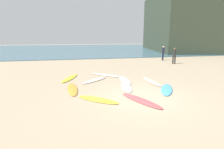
# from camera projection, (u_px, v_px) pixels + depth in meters

# --- Properties ---
(ground_plane) EXTENTS (120.00, 120.00, 0.00)m
(ground_plane) POSITION_uv_depth(u_px,v_px,m) (141.00, 98.00, 8.44)
(ground_plane) COLOR tan
(ocean_water) EXTENTS (120.00, 40.00, 0.08)m
(ocean_water) POSITION_uv_depth(u_px,v_px,m) (87.00, 49.00, 41.92)
(ocean_water) COLOR #426675
(ocean_water) RESTS_ON ground_plane
(coastal_headland) EXTENTS (24.87, 23.82, 11.39)m
(coastal_headland) POSITION_uv_depth(u_px,v_px,m) (206.00, 22.00, 35.92)
(coastal_headland) COLOR #333D2D
(coastal_headland) RESTS_ON ground_plane
(surfboard_0) EXTENTS (1.97, 1.82, 0.07)m
(surfboard_0) POSITION_uv_depth(u_px,v_px,m) (98.00, 100.00, 8.10)
(surfboard_0) COLOR yellow
(surfboard_0) RESTS_ON ground_plane
(surfboard_1) EXTENTS (2.26, 2.16, 0.08)m
(surfboard_1) POSITION_uv_depth(u_px,v_px,m) (106.00, 75.00, 13.24)
(surfboard_1) COLOR #EDE1C9
(surfboard_1) RESTS_ON ground_plane
(surfboard_2) EXTENTS (0.66, 2.56, 0.08)m
(surfboard_2) POSITION_uv_depth(u_px,v_px,m) (72.00, 89.00, 9.73)
(surfboard_2) COLOR orange
(surfboard_2) RESTS_ON ground_plane
(surfboard_3) EXTENTS (0.66, 2.44, 0.08)m
(surfboard_3) POSITION_uv_depth(u_px,v_px,m) (124.00, 80.00, 11.68)
(surfboard_3) COLOR white
(surfboard_3) RESTS_ON ground_plane
(surfboard_4) EXTENTS (1.66, 2.26, 0.07)m
(surfboard_4) POSITION_uv_depth(u_px,v_px,m) (167.00, 89.00, 9.64)
(surfboard_4) COLOR #4DA0D8
(surfboard_4) RESTS_ON ground_plane
(surfboard_5) EXTENTS (0.89, 2.08, 0.07)m
(surfboard_5) POSITION_uv_depth(u_px,v_px,m) (126.00, 87.00, 10.05)
(surfboard_5) COLOR white
(surfboard_5) RESTS_ON ground_plane
(surfboard_6) EXTENTS (1.46, 2.48, 0.07)m
(surfboard_6) POSITION_uv_depth(u_px,v_px,m) (141.00, 100.00, 8.00)
(surfboard_6) COLOR #D64F53
(surfboard_6) RESTS_ON ground_plane
(surfboard_7) EXTENTS (0.58, 2.57, 0.09)m
(surfboard_7) POSITION_uv_depth(u_px,v_px,m) (152.00, 81.00, 11.37)
(surfboard_7) COLOR beige
(surfboard_7) RESTS_ON ground_plane
(surfboard_8) EXTENTS (1.39, 2.62, 0.07)m
(surfboard_8) POSITION_uv_depth(u_px,v_px,m) (70.00, 78.00, 12.26)
(surfboard_8) COLOR yellow
(surfboard_8) RESTS_ON ground_plane
(surfboard_9) EXTENTS (2.06, 1.95, 0.07)m
(surfboard_9) POSITION_uv_depth(u_px,v_px,m) (95.00, 80.00, 11.69)
(surfboard_9) COLOR silver
(surfboard_9) RESTS_ON ground_plane
(beachgoer_near) EXTENTS (0.37, 0.37, 1.69)m
(beachgoer_near) POSITION_uv_depth(u_px,v_px,m) (174.00, 55.00, 18.69)
(beachgoer_near) COLOR black
(beachgoer_near) RESTS_ON ground_plane
(beachgoer_mid) EXTENTS (0.40, 0.40, 1.73)m
(beachgoer_mid) POSITION_uv_depth(u_px,v_px,m) (163.00, 52.00, 21.45)
(beachgoer_mid) COLOR #191E33
(beachgoer_mid) RESTS_ON ground_plane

